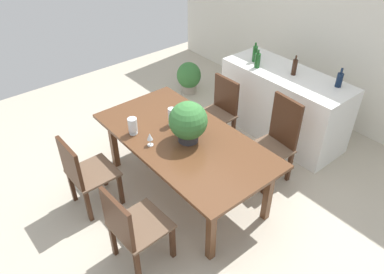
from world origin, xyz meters
TOP-DOWN VIEW (x-y plane):
  - ground_plane at (0.00, 0.00)m, footprint 7.04×7.04m
  - back_wall at (0.00, 2.60)m, footprint 6.40×0.10m
  - dining_table at (0.00, -0.09)m, footprint 2.08×1.08m
  - chair_far_left at (-0.47, 0.89)m, footprint 0.45×0.44m
  - chair_near_right at (0.47, -1.08)m, footprint 0.49×0.50m
  - chair_near_left at (-0.47, -1.08)m, footprint 0.47×0.47m
  - chair_far_right at (0.48, 0.90)m, footprint 0.48×0.50m
  - flower_centerpiece at (0.06, -0.08)m, footprint 0.40×0.40m
  - crystal_vase_left at (-0.28, -0.04)m, footprint 0.08×0.08m
  - crystal_vase_center_near at (-0.41, -0.46)m, footprint 0.10×0.10m
  - wine_glass at (-0.12, -0.44)m, footprint 0.06×0.06m
  - kitchen_counter at (-0.04, 1.67)m, footprint 1.74×0.69m
  - wine_bottle_tall at (0.57, 1.84)m, footprint 0.08×0.08m
  - wine_bottle_amber at (-0.57, 1.59)m, footprint 0.06×0.06m
  - wine_bottle_dark at (0.02, 1.68)m, footprint 0.06×0.06m
  - wine_bottle_green at (-0.42, 1.48)m, footprint 0.07×0.07m
  - potted_plant_floor at (-1.79, 1.43)m, footprint 0.40×0.40m

SIDE VIEW (x-z plane):
  - ground_plane at x=0.00m, z-range 0.00..0.00m
  - potted_plant_floor at x=-1.79m, z-range 0.02..0.54m
  - kitchen_counter at x=-0.04m, z-range 0.00..0.94m
  - chair_near_left at x=-0.47m, z-range 0.05..0.96m
  - chair_near_right at x=0.47m, z-range 0.05..0.96m
  - chair_far_left at x=-0.47m, z-range 0.05..0.97m
  - chair_far_right at x=0.48m, z-range 0.04..1.08m
  - dining_table at x=0.00m, z-range 0.30..1.05m
  - wine_glass at x=-0.12m, z-range 0.78..0.93m
  - crystal_vase_center_near at x=-0.41m, z-range 0.77..0.96m
  - crystal_vase_left at x=-0.28m, z-range 0.77..0.98m
  - flower_centerpiece at x=0.06m, z-range 0.76..1.21m
  - wine_bottle_tall at x=0.57m, z-range 0.91..1.15m
  - wine_bottle_green at x=-0.42m, z-range 0.92..1.16m
  - wine_bottle_dark at x=0.02m, z-range 0.92..1.18m
  - wine_bottle_amber at x=-0.57m, z-range 0.92..1.18m
  - back_wall at x=0.00m, z-range 0.00..2.60m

